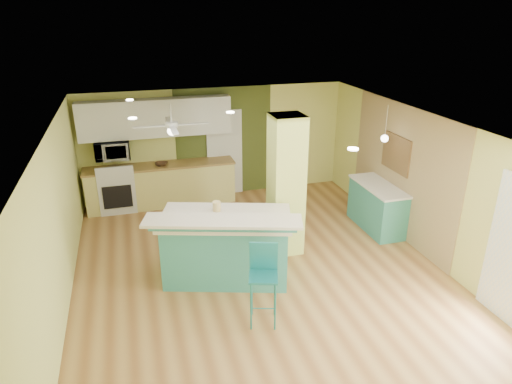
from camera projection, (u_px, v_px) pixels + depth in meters
floor at (258, 268)px, 7.78m from camera, size 6.00×7.00×0.01m
ceiling at (258, 124)px, 6.83m from camera, size 6.00×7.00×0.01m
wall_back at (215, 143)px, 10.42m from camera, size 6.00×0.01×2.50m
wall_front at (365, 346)px, 4.18m from camera, size 6.00×0.01×2.50m
wall_left at (57, 224)px, 6.54m from camera, size 0.01×7.00×2.50m
wall_right at (421, 182)px, 8.07m from camera, size 0.01×7.00×2.50m
wood_panel at (401, 172)px, 8.60m from camera, size 0.02×3.40×2.50m
olive_accent at (224, 142)px, 10.46m from camera, size 2.20×0.02×2.50m
interior_door at (225, 153)px, 10.53m from camera, size 0.82×0.05×2.00m
column at (286, 186)px, 7.91m from camera, size 0.55×0.55×2.50m
kitchen_run at (162, 185)px, 10.11m from camera, size 3.25×0.63×0.94m
stove at (117, 190)px, 9.87m from camera, size 0.76×0.66×1.08m
upper_cabinets at (156, 118)px, 9.66m from camera, size 3.20×0.34×0.80m
microwave at (112, 150)px, 9.54m from camera, size 0.70×0.48×0.39m
ceiling_fan at (172, 126)px, 8.49m from camera, size 1.41×1.41×0.61m
pendant_lamp at (385, 138)px, 8.41m from camera, size 0.14×0.14×0.69m
wall_decor at (396, 153)px, 8.66m from camera, size 0.03×0.90×0.70m
peninsula at (226, 245)px, 7.32m from camera, size 2.46×1.83×1.25m
bar_stool at (263, 271)px, 6.23m from camera, size 0.49×0.49×1.18m
side_counter at (377, 207)px, 9.03m from camera, size 0.61×1.43×0.92m
fruit_bowl at (162, 164)px, 9.87m from camera, size 0.34×0.34×0.07m
canister at (217, 206)px, 7.33m from camera, size 0.13×0.13×0.16m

